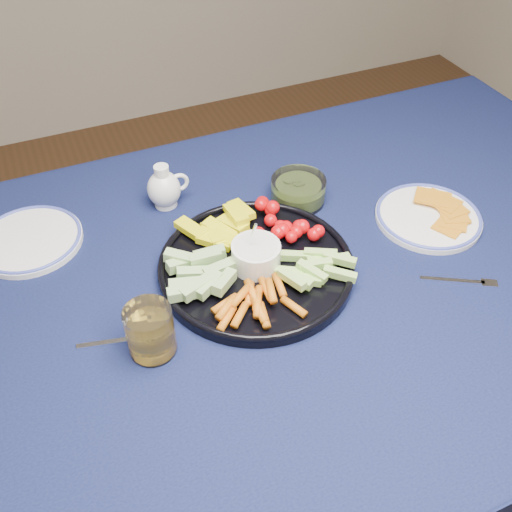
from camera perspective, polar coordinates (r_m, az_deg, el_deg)
name	(u,v)px	position (r m, az deg, el deg)	size (l,w,h in m)	color
dining_table	(306,295)	(1.20, 4.98, -3.89)	(1.67, 1.07, 0.75)	#462B17
crudite_platter	(255,264)	(1.10, -0.12, -0.77)	(0.38, 0.38, 0.12)	black
creamer_pitcher	(164,188)	(1.26, -9.14, 6.69)	(0.09, 0.07, 0.10)	white
pickle_bowl	(298,191)	(1.27, 4.23, 6.48)	(0.12, 0.12, 0.06)	white
cheese_plate	(429,215)	(1.28, 16.88, 3.90)	(0.23, 0.23, 0.03)	white
juice_tumbler	(151,333)	(0.98, -10.48, -7.62)	(0.08, 0.08, 0.10)	white
fork_left	(132,339)	(1.03, -12.30, -8.12)	(0.16, 0.05, 0.00)	white
fork_right	(465,281)	(1.17, 20.19, -2.41)	(0.13, 0.08, 0.00)	white
side_plate_extra	(29,240)	(1.26, -21.72, 1.52)	(0.21, 0.21, 0.02)	white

